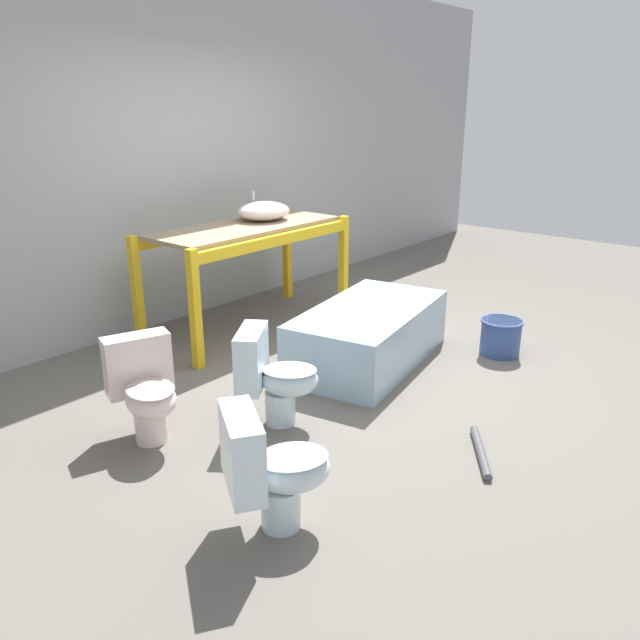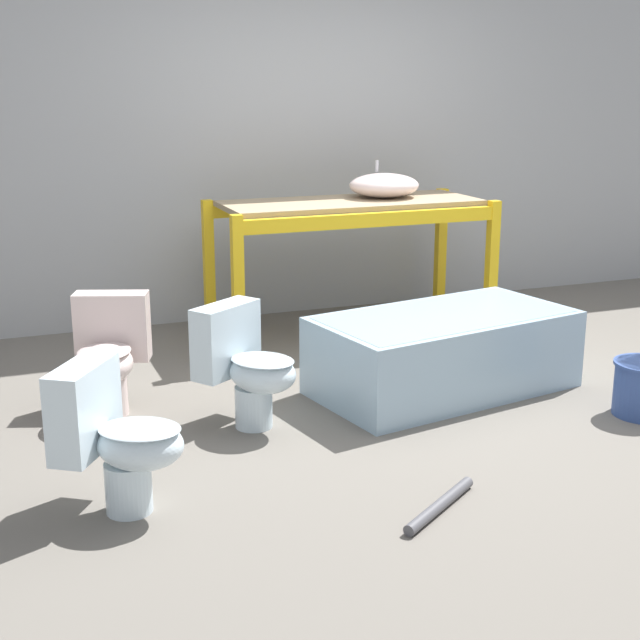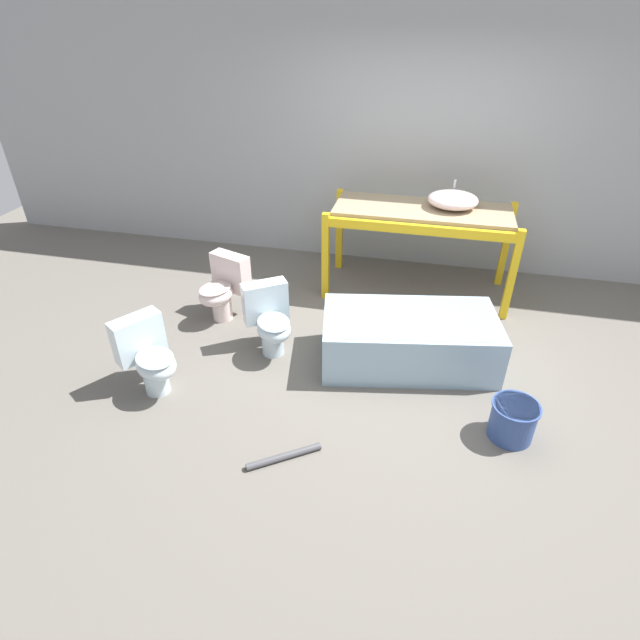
% 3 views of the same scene
% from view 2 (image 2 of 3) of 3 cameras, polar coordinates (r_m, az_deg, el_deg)
% --- Properties ---
extents(ground_plane, '(12.00, 12.00, 0.00)m').
position_cam_2_polar(ground_plane, '(5.13, 6.58, -4.72)').
color(ground_plane, '#666059').
extents(warehouse_wall_rear, '(10.80, 0.08, 3.20)m').
position_cam_2_polar(warehouse_wall_rear, '(6.74, -1.39, 13.98)').
color(warehouse_wall_rear, '#9EA0A3').
rests_on(warehouse_wall_rear, ground_plane).
extents(shelving_rack, '(1.90, 0.81, 0.94)m').
position_cam_2_polar(shelving_rack, '(6.16, 1.95, 6.39)').
color(shelving_rack, yellow).
rests_on(shelving_rack, ground_plane).
extents(sink_basin, '(0.49, 0.45, 0.25)m').
position_cam_2_polar(sink_basin, '(6.30, 4.12, 8.59)').
color(sink_basin, silver).
rests_on(sink_basin, shelving_rack).
extents(bathtub_main, '(1.58, 1.02, 0.45)m').
position_cam_2_polar(bathtub_main, '(5.14, 7.92, -1.70)').
color(bathtub_main, '#99B7CC').
rests_on(bathtub_main, ground_plane).
extents(toilet_near, '(0.56, 0.60, 0.63)m').
position_cam_2_polar(toilet_near, '(4.56, -4.75, -2.80)').
color(toilet_near, silver).
rests_on(toilet_near, ground_plane).
extents(toilet_far, '(0.49, 0.58, 0.63)m').
position_cam_2_polar(toilet_far, '(4.87, -13.37, -2.03)').
color(toilet_far, silver).
rests_on(toilet_far, ground_plane).
extents(toilet_extra, '(0.60, 0.56, 0.63)m').
position_cam_2_polar(toilet_extra, '(3.75, -12.96, -7.22)').
color(toilet_extra, silver).
rests_on(toilet_extra, ground_plane).
extents(loose_pipe, '(0.47, 0.35, 0.05)m').
position_cam_2_polar(loose_pipe, '(3.81, 7.68, -11.66)').
color(loose_pipe, '#4C4C51').
rests_on(loose_pipe, ground_plane).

